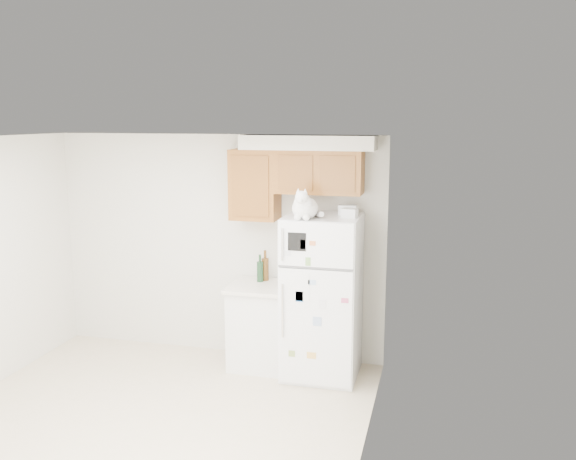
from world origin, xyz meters
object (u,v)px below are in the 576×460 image
(refrigerator, at_px, (322,297))
(bottle_green, at_px, (260,268))
(base_counter, at_px, (261,325))
(cat, at_px, (305,207))
(storage_box_back, at_px, (348,210))
(bottle_amber, at_px, (265,265))
(storage_box_front, at_px, (349,213))

(refrigerator, bearing_deg, bottle_green, 166.24)
(bottle_green, bearing_deg, base_counter, -72.79)
(cat, distance_m, bottle_green, 1.03)
(refrigerator, height_order, cat, cat)
(cat, distance_m, storage_box_back, 0.53)
(storage_box_back, bearing_deg, cat, -138.26)
(storage_box_back, bearing_deg, refrigerator, -150.64)
(refrigerator, bearing_deg, bottle_amber, 160.33)
(bottle_amber, bearing_deg, base_counter, -92.13)
(storage_box_front, distance_m, bottle_green, 1.22)
(storage_box_back, height_order, bottle_amber, storage_box_back)
(storage_box_front, height_order, bottle_amber, storage_box_front)
(refrigerator, relative_size, bottle_green, 5.67)
(base_counter, xyz_separation_m, bottle_green, (-0.03, 0.10, 0.61))
(refrigerator, height_order, bottle_amber, refrigerator)
(storage_box_back, bearing_deg, bottle_amber, 169.69)
(refrigerator, bearing_deg, cat, -121.04)
(base_counter, height_order, bottle_amber, bottle_amber)
(cat, distance_m, bottle_amber, 1.03)
(base_counter, relative_size, bottle_green, 3.07)
(base_counter, xyz_separation_m, cat, (0.55, -0.30, 1.36))
(base_counter, height_order, cat, cat)
(bottle_green, bearing_deg, bottle_amber, 60.42)
(cat, bearing_deg, bottle_green, 145.08)
(base_counter, xyz_separation_m, storage_box_back, (0.92, 0.08, 1.29))
(storage_box_front, relative_size, bottle_amber, 0.45)
(base_counter, relative_size, cat, 2.01)
(base_counter, relative_size, storage_box_back, 5.11)
(bottle_amber, bearing_deg, storage_box_back, -5.72)
(base_counter, height_order, storage_box_front, storage_box_front)
(base_counter, bearing_deg, storage_box_front, -6.00)
(bottle_green, bearing_deg, cat, -34.92)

